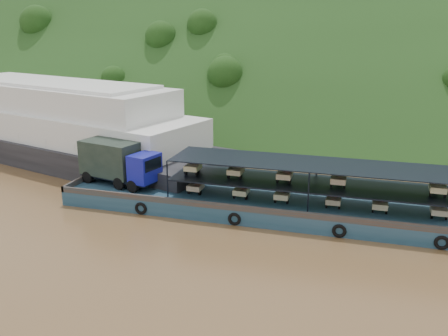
# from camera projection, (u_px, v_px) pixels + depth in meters

# --- Properties ---
(ground) EXTENTS (160.00, 160.00, 0.00)m
(ground) POSITION_uv_depth(u_px,v_px,m) (237.00, 218.00, 40.57)
(ground) COLOR brown
(ground) RESTS_ON ground
(hillside) EXTENTS (140.00, 39.60, 39.60)m
(hillside) POSITION_uv_depth(u_px,v_px,m) (301.00, 130.00, 73.64)
(hillside) COLOR #1E3C15
(hillside) RESTS_ON ground
(cargo_barge) EXTENTS (35.09, 7.18, 5.05)m
(cargo_barge) POSITION_uv_depth(u_px,v_px,m) (248.00, 196.00, 41.81)
(cargo_barge) COLOR #15394C
(cargo_barge) RESTS_ON ground
(passenger_ferry) EXTENTS (45.28, 22.66, 8.90)m
(passenger_ferry) POSITION_uv_depth(u_px,v_px,m) (55.00, 125.00, 57.69)
(passenger_ferry) COLOR black
(passenger_ferry) RESTS_ON ground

